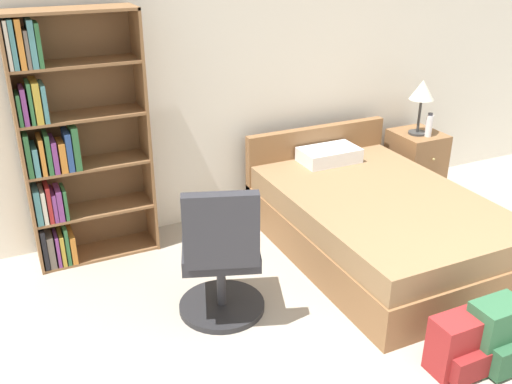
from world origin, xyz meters
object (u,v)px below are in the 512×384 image
Objects in this scene: bed at (374,220)px; backpack_green at (496,337)px; bookshelf at (68,144)px; table_lamp at (422,93)px; backpack_red at (458,347)px; office_chair at (221,259)px; nightstand at (415,163)px; water_bottle at (429,125)px.

bed is 1.41m from backpack_green.
bookshelf is 3.68× the size of table_lamp.
backpack_green reaches higher than backpack_red.
office_chair reaches higher than bed.
nightstand reaches higher than backpack_green.
backpack_green is at bearing -119.90° from water_bottle.
office_chair reaches higher than backpack_green.
nightstand is (3.08, -0.13, -0.61)m from bookshelf.
backpack_green is 1.18× the size of backpack_red.
office_chair is at bearing -59.51° from bookshelf.
nightstand is (2.39, 1.04, -0.13)m from office_chair.
backpack_green is at bearing -41.10° from office_chair.
nightstand is at bearing 36.42° from bed.
bed is at bearing 12.51° from office_chair.
bookshelf reaches higher than backpack_green.
water_bottle is 2.46m from backpack_red.
nightstand is at bearing 29.13° from table_lamp.
bookshelf is 4.47× the size of backpack_green.
bookshelf is at bearing 177.17° from table_lamp.
office_chair is 1.94× the size of table_lamp.
nightstand reaches higher than backpack_red.
office_chair is 1.67m from backpack_green.
table_lamp reaches higher than bed.
backpack_green is 0.24m from backpack_red.
backpack_green is (-1.16, -2.01, -0.51)m from water_bottle.
bed is at bearing 83.55° from backpack_green.
table_lamp is 2.29× the size of water_bottle.
bed is 1.26m from water_bottle.
table_lamp reaches higher than backpack_red.
bed reaches higher than backpack_red.
office_chair reaches higher than water_bottle.
table_lamp is (3.05, -0.15, 0.07)m from bookshelf.
bed is 1.23m from nightstand.
table_lamp is at bearing 115.07° from water_bottle.
office_chair is 1.61× the size of nightstand.
backpack_green is at bearing -49.42° from bookshelf.
bed is 1.45m from office_chair.
bed is 9.22× the size of water_bottle.
bookshelf reaches higher than table_lamp.
table_lamp is at bearing 23.46° from office_chair.
table_lamp reaches higher than backpack_green.
nightstand is at bearing 23.55° from office_chair.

